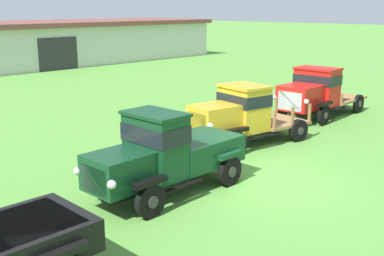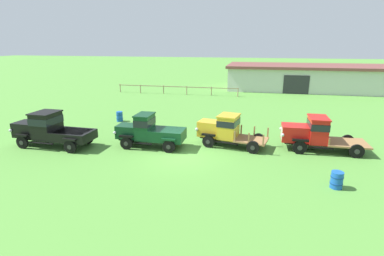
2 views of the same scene
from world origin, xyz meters
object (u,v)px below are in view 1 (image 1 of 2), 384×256
(vintage_truck_second_in_line, at_px, (165,153))
(vintage_truck_far_side, at_px, (314,92))
(vintage_truck_midrow_center, at_px, (239,114))
(farm_shed, at_px, (69,41))

(vintage_truck_second_in_line, xyz_separation_m, vintage_truck_far_side, (10.09, 1.62, 0.07))
(vintage_truck_second_in_line, relative_size, vintage_truck_midrow_center, 0.95)
(vintage_truck_second_in_line, relative_size, vintage_truck_far_side, 0.87)
(vintage_truck_second_in_line, height_order, vintage_truck_far_side, vintage_truck_second_in_line)
(farm_shed, relative_size, vintage_truck_second_in_line, 5.80)
(vintage_truck_far_side, bearing_deg, vintage_truck_midrow_center, -177.11)
(vintage_truck_midrow_center, xyz_separation_m, vintage_truck_far_side, (5.43, 0.27, 0.03))
(farm_shed, distance_m, vintage_truck_midrow_center, 28.73)
(vintage_truck_second_in_line, bearing_deg, vintage_truck_far_side, 9.15)
(vintage_truck_second_in_line, bearing_deg, farm_shed, 61.55)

